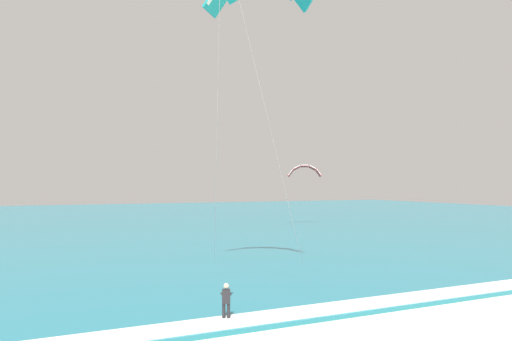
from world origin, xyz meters
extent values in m
cube|color=teal|center=(0.00, 70.47, 0.10)|extent=(200.00, 120.00, 0.20)
cube|color=white|center=(0.00, 11.47, 0.22)|extent=(200.00, 1.72, 0.04)
ellipsoid|color=white|center=(-2.88, 11.95, 0.03)|extent=(0.95, 1.46, 0.05)
cube|color=black|center=(-2.88, 12.18, 0.07)|extent=(0.17, 0.12, 0.04)
cube|color=black|center=(-2.88, 11.72, 0.07)|extent=(0.17, 0.12, 0.04)
cylinder|color=#232328|center=(-2.97, 11.99, 0.42)|extent=(0.14, 0.14, 0.84)
cylinder|color=#232328|center=(-2.78, 11.91, 0.42)|extent=(0.14, 0.14, 0.84)
cube|color=#232328|center=(-2.88, 11.95, 1.14)|extent=(0.39, 0.32, 0.60)
sphere|color=beige|center=(-2.88, 11.95, 1.58)|extent=(0.22, 0.22, 0.22)
cylinder|color=#232328|center=(-2.98, 12.17, 1.19)|extent=(0.28, 0.50, 0.22)
cylinder|color=#232328|center=(-2.65, 12.03, 1.19)|extent=(0.28, 0.50, 0.22)
cylinder|color=black|center=(-2.73, 12.30, 1.19)|extent=(0.52, 0.25, 0.04)
cube|color=#3F3F42|center=(-2.83, 12.06, 0.92)|extent=(0.14, 0.12, 0.10)
cube|color=teal|center=(-0.53, 20.40, 17.20)|extent=(1.73, 1.18, 1.64)
cylinder|color=#B2B2B7|center=(0.47, 14.86, 9.20)|extent=(7.03, 5.15, 16.01)
cylinder|color=#B2B2B7|center=(-1.78, 16.35, 9.20)|extent=(2.52, 8.12, 16.01)
cube|color=red|center=(24.02, 47.65, 7.42)|extent=(0.89, 1.12, 1.06)
cube|color=white|center=(23.86, 47.32, 7.55)|extent=(0.64, 0.40, 0.90)
cube|color=red|center=(23.32, 48.18, 8.16)|extent=(1.21, 1.21, 0.78)
cube|color=white|center=(23.15, 47.84, 8.28)|extent=(0.90, 0.52, 0.58)
cube|color=red|center=(22.34, 48.72, 8.43)|extent=(1.34, 1.25, 0.32)
cube|color=white|center=(22.18, 48.38, 8.55)|extent=(0.98, 0.58, 0.12)
cube|color=red|center=(21.31, 49.15, 8.16)|extent=(1.34, 1.19, 0.78)
cube|color=white|center=(21.15, 48.81, 8.28)|extent=(0.91, 0.54, 0.58)
cube|color=red|center=(20.47, 49.37, 7.42)|extent=(1.14, 1.04, 1.06)
cube|color=white|center=(20.30, 49.04, 7.55)|extent=(0.66, 0.42, 0.90)
camera|label=1|loc=(-9.52, -6.00, 5.84)|focal=31.63mm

